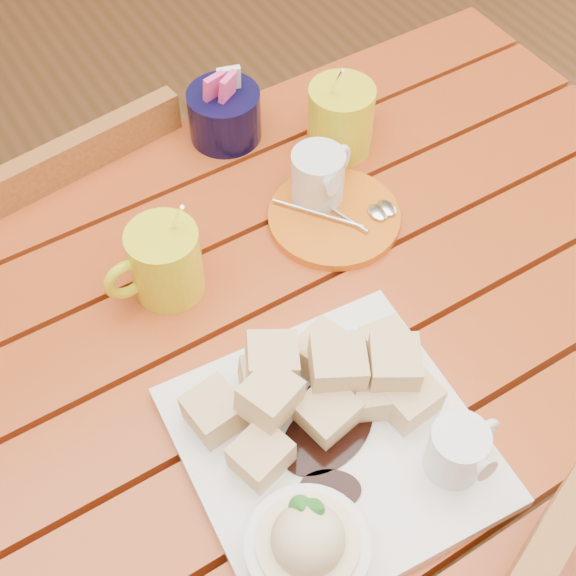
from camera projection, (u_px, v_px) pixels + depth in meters
ground at (286, 566)px, 1.50m from camera, size 5.00×5.00×0.00m
table at (285, 395)px, 0.98m from camera, size 1.20×0.79×0.75m
dessert_plate at (330, 452)px, 0.78m from camera, size 0.31×0.31×0.12m
coffee_mug_left at (163, 262)px, 0.91m from camera, size 0.12×0.08×0.14m
coffee_mug_right at (342, 117)px, 1.06m from camera, size 0.12×0.09×0.15m
cream_pitcher at (320, 177)px, 1.00m from camera, size 0.10×0.08×0.08m
sugar_caddy at (225, 114)px, 1.08m from camera, size 0.10×0.10×0.11m
orange_saucer at (335, 217)px, 1.01m from camera, size 0.17×0.17×0.02m
chair_far at (69, 276)px, 1.34m from camera, size 0.42×0.42×0.81m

